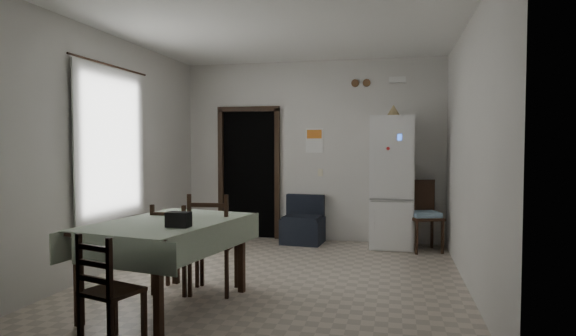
# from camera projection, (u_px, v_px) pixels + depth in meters

# --- Properties ---
(ground) EXTENTS (4.50, 4.50, 0.00)m
(ground) POSITION_uv_depth(u_px,v_px,m) (279.00, 276.00, 5.67)
(ground) COLOR #B6A795
(ground) RESTS_ON ground
(ceiling) EXTENTS (4.20, 4.50, 0.02)m
(ceiling) POSITION_uv_depth(u_px,v_px,m) (279.00, 27.00, 5.54)
(ceiling) COLOR white
(ceiling) RESTS_ON ground
(wall_back) EXTENTS (4.20, 0.02, 2.90)m
(wall_back) POSITION_uv_depth(u_px,v_px,m) (311.00, 151.00, 7.80)
(wall_back) COLOR silver
(wall_back) RESTS_ON ground
(wall_front) EXTENTS (4.20, 0.02, 2.90)m
(wall_front) POSITION_uv_depth(u_px,v_px,m) (204.00, 157.00, 3.41)
(wall_front) COLOR silver
(wall_front) RESTS_ON ground
(wall_left) EXTENTS (0.02, 4.50, 2.90)m
(wall_left) POSITION_uv_depth(u_px,v_px,m) (117.00, 152.00, 6.06)
(wall_left) COLOR silver
(wall_left) RESTS_ON ground
(wall_right) EXTENTS (0.02, 4.50, 2.90)m
(wall_right) POSITION_uv_depth(u_px,v_px,m) (469.00, 153.00, 5.15)
(wall_right) COLOR silver
(wall_right) RESTS_ON ground
(doorway) EXTENTS (1.06, 0.52, 2.22)m
(doorway) POSITION_uv_depth(u_px,v_px,m) (253.00, 173.00, 8.24)
(doorway) COLOR black
(doorway) RESTS_ON ground
(window_recess) EXTENTS (0.10, 1.20, 1.60)m
(window_recess) POSITION_uv_depth(u_px,v_px,m) (104.00, 144.00, 5.87)
(window_recess) COLOR silver
(window_recess) RESTS_ON ground
(curtain) EXTENTS (0.02, 1.45, 1.85)m
(curtain) POSITION_uv_depth(u_px,v_px,m) (112.00, 144.00, 5.85)
(curtain) COLOR silver
(curtain) RESTS_ON ground
(curtain_rod) EXTENTS (0.02, 1.60, 0.02)m
(curtain_rod) POSITION_uv_depth(u_px,v_px,m) (111.00, 66.00, 5.80)
(curtain_rod) COLOR black
(curtain_rod) RESTS_ON ground
(calendar) EXTENTS (0.28, 0.02, 0.40)m
(calendar) POSITION_uv_depth(u_px,v_px,m) (314.00, 140.00, 7.77)
(calendar) COLOR white
(calendar) RESTS_ON ground
(calendar_image) EXTENTS (0.24, 0.01, 0.14)m
(calendar_image) POSITION_uv_depth(u_px,v_px,m) (314.00, 134.00, 7.76)
(calendar_image) COLOR orange
(calendar_image) RESTS_ON ground
(light_switch) EXTENTS (0.08, 0.02, 0.12)m
(light_switch) POSITION_uv_depth(u_px,v_px,m) (320.00, 173.00, 7.77)
(light_switch) COLOR beige
(light_switch) RESTS_ON ground
(vent_left) EXTENTS (0.12, 0.03, 0.12)m
(vent_left) POSITION_uv_depth(u_px,v_px,m) (355.00, 83.00, 7.58)
(vent_left) COLOR #513620
(vent_left) RESTS_ON ground
(vent_right) EXTENTS (0.12, 0.03, 0.12)m
(vent_right) POSITION_uv_depth(u_px,v_px,m) (367.00, 83.00, 7.54)
(vent_right) COLOR #513620
(vent_right) RESTS_ON ground
(emergency_light) EXTENTS (0.25, 0.07, 0.09)m
(emergency_light) POSITION_uv_depth(u_px,v_px,m) (397.00, 80.00, 7.41)
(emergency_light) COLOR white
(emergency_light) RESTS_ON ground
(fridge) EXTENTS (0.64, 0.64, 1.97)m
(fridge) POSITION_uv_depth(u_px,v_px,m) (392.00, 182.00, 7.23)
(fridge) COLOR silver
(fridge) RESTS_ON ground
(tan_cone) EXTENTS (0.22, 0.22, 0.17)m
(tan_cone) POSITION_uv_depth(u_px,v_px,m) (394.00, 110.00, 7.13)
(tan_cone) COLOR tan
(tan_cone) RESTS_ON fridge
(navy_seat) EXTENTS (0.66, 0.64, 0.75)m
(navy_seat) POSITION_uv_depth(u_px,v_px,m) (303.00, 220.00, 7.55)
(navy_seat) COLOR black
(navy_seat) RESTS_ON ground
(corner_chair) EXTENTS (0.56, 0.56, 1.03)m
(corner_chair) POSITION_uv_depth(u_px,v_px,m) (425.00, 216.00, 6.96)
(corner_chair) COLOR black
(corner_chair) RESTS_ON ground
(dining_table) EXTENTS (1.30, 1.74, 0.83)m
(dining_table) POSITION_uv_depth(u_px,v_px,m) (169.00, 264.00, 4.55)
(dining_table) COLOR #98A890
(dining_table) RESTS_ON ground
(black_bag) EXTENTS (0.21, 0.13, 0.13)m
(black_bag) POSITION_uv_depth(u_px,v_px,m) (179.00, 219.00, 4.18)
(black_bag) COLOR black
(black_bag) RESTS_ON dining_table
(dining_chair_far_left) EXTENTS (0.41, 0.41, 0.93)m
(dining_chair_far_left) POSITION_uv_depth(u_px,v_px,m) (175.00, 247.00, 5.05)
(dining_chair_far_left) COLOR black
(dining_chair_far_left) RESTS_ON ground
(dining_chair_far_right) EXTENTS (0.48, 0.48, 1.05)m
(dining_chair_far_right) POSITION_uv_depth(u_px,v_px,m) (214.00, 242.00, 5.01)
(dining_chair_far_right) COLOR black
(dining_chair_far_right) RESTS_ON ground
(dining_chair_near_head) EXTENTS (0.47, 0.47, 0.88)m
(dining_chair_near_head) POSITION_uv_depth(u_px,v_px,m) (112.00, 290.00, 3.65)
(dining_chair_near_head) COLOR black
(dining_chair_near_head) RESTS_ON ground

